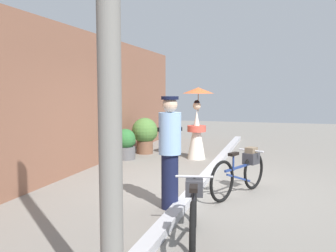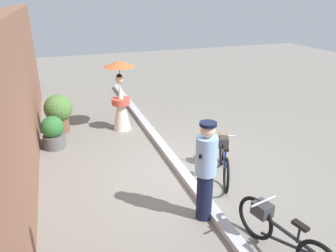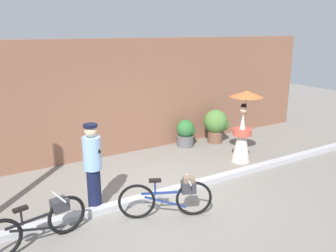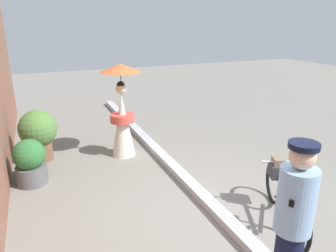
% 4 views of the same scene
% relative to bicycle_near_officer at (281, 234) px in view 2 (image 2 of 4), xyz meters
% --- Properties ---
extents(ground_plane, '(30.00, 30.00, 0.00)m').
position_rel_bicycle_near_officer_xyz_m(ground_plane, '(2.56, 0.44, -0.39)').
color(ground_plane, gray).
extents(building_wall, '(14.00, 0.40, 3.15)m').
position_rel_bicycle_near_officer_xyz_m(building_wall, '(2.56, 3.45, 1.19)').
color(building_wall, brown).
rests_on(building_wall, ground_plane).
extents(sidewalk_curb, '(14.00, 0.20, 0.12)m').
position_rel_bicycle_near_officer_xyz_m(sidewalk_curb, '(2.56, 0.44, -0.33)').
color(sidewalk_curb, '#B2B2B7').
rests_on(sidewalk_curb, ground_plane).
extents(bicycle_near_officer, '(1.73, 0.53, 0.75)m').
position_rel_bicycle_near_officer_xyz_m(bicycle_near_officer, '(0.00, 0.00, 0.00)').
color(bicycle_near_officer, black).
rests_on(bicycle_near_officer, ground_plane).
extents(bicycle_far_side, '(1.61, 0.78, 0.79)m').
position_rel_bicycle_near_officer_xyz_m(bicycle_far_side, '(2.26, -0.36, 0.03)').
color(bicycle_far_side, black).
rests_on(bicycle_far_side, ground_plane).
extents(person_officer, '(0.34, 0.34, 1.72)m').
position_rel_bicycle_near_officer_xyz_m(person_officer, '(1.13, 0.62, 0.53)').
color(person_officer, '#141938').
rests_on(person_officer, ground_plane).
extents(person_with_parasol, '(0.83, 0.83, 1.89)m').
position_rel_bicycle_near_officer_xyz_m(person_with_parasol, '(5.32, 1.10, 0.58)').
color(person_with_parasol, silver).
rests_on(person_with_parasol, ground_plane).
extents(potted_plant_by_door, '(0.75, 0.74, 1.03)m').
position_rel_bicycle_near_officer_xyz_m(potted_plant_by_door, '(5.74, 2.70, 0.20)').
color(potted_plant_by_door, brown).
rests_on(potted_plant_by_door, ground_plane).
extents(potted_plant_small, '(0.55, 0.53, 0.81)m').
position_rel_bicycle_near_officer_xyz_m(potted_plant_small, '(4.75, 2.88, 0.02)').
color(potted_plant_small, '#59595B').
rests_on(potted_plant_small, ground_plane).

